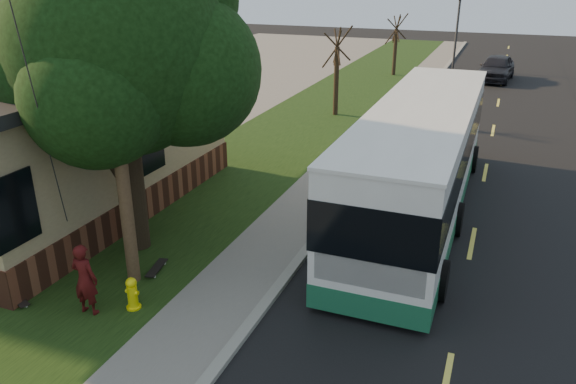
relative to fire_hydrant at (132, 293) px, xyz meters
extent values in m
plane|color=black|center=(2.60, 0.00, -0.43)|extent=(120.00, 120.00, 0.00)
cube|color=black|center=(6.60, 10.00, -0.43)|extent=(8.00, 80.00, 0.01)
cube|color=gray|center=(2.60, 10.00, -0.37)|extent=(0.25, 80.00, 0.12)
cube|color=slate|center=(1.60, 10.00, -0.39)|extent=(2.00, 80.00, 0.08)
cube|color=black|center=(-1.90, 10.00, -0.40)|extent=(5.00, 80.00, 0.07)
cube|color=slate|center=(-11.90, 10.00, -0.41)|extent=(15.00, 80.00, 0.04)
cylinder|color=yellow|center=(0.00, 0.00, -0.09)|extent=(0.22, 0.22, 0.55)
sphere|color=yellow|center=(0.00, 0.00, 0.26)|extent=(0.24, 0.24, 0.24)
cylinder|color=yellow|center=(0.00, 0.00, 0.04)|extent=(0.30, 0.10, 0.10)
cylinder|color=yellow|center=(0.00, 0.00, 0.04)|extent=(0.10, 0.18, 0.10)
cylinder|color=yellow|center=(0.00, 0.00, -0.34)|extent=(0.32, 0.32, 0.04)
cylinder|color=#473321|center=(-0.70, 1.00, 4.14)|extent=(0.30, 0.30, 9.00)
cylinder|color=#2D2D30|center=(-1.60, -0.10, 3.37)|extent=(2.52, 3.21, 7.60)
cylinder|color=black|center=(-1.60, 2.50, 1.64)|extent=(0.56, 0.56, 4.00)
sphere|color=black|center=(-1.60, 2.50, 4.84)|extent=(5.20, 5.20, 5.20)
sphere|color=black|center=(-0.20, 3.10, 4.24)|extent=(3.60, 3.60, 3.60)
sphere|color=black|center=(-2.80, 2.10, 4.54)|extent=(3.80, 3.80, 3.80)
sphere|color=black|center=(-1.30, 1.20, 3.94)|extent=(3.20, 3.20, 3.20)
sphere|color=black|center=(-2.20, 3.90, 5.24)|extent=(3.40, 3.40, 3.40)
cylinder|color=black|center=(-0.90, 18.00, 1.29)|extent=(0.24, 0.24, 3.30)
cylinder|color=black|center=(-0.90, 18.00, 2.94)|extent=(1.38, 0.57, 2.01)
cylinder|color=black|center=(-0.90, 18.00, 2.94)|extent=(0.74, 1.21, 1.58)
cylinder|color=black|center=(-0.90, 18.00, 2.94)|extent=(0.65, 1.05, 1.95)
cylinder|color=black|center=(-0.90, 18.00, 2.94)|extent=(1.28, 0.53, 1.33)
cylinder|color=black|center=(-0.90, 18.00, 2.94)|extent=(0.75, 1.21, 1.70)
cylinder|color=black|center=(-0.40, 30.00, 1.15)|extent=(0.24, 0.24, 3.03)
cylinder|color=black|center=(-0.40, 30.00, 2.66)|extent=(1.38, 0.57, 2.01)
cylinder|color=black|center=(-0.40, 30.00, 2.66)|extent=(0.74, 1.21, 1.58)
cylinder|color=black|center=(-0.40, 30.00, 2.66)|extent=(0.65, 1.05, 1.95)
cylinder|color=black|center=(-0.40, 30.00, 2.66)|extent=(1.28, 0.53, 1.33)
cylinder|color=black|center=(-0.40, 30.00, 2.66)|extent=(0.75, 1.21, 1.70)
cylinder|color=#2D2D30|center=(3.10, 34.00, 2.32)|extent=(0.16, 0.16, 5.50)
imported|color=black|center=(3.10, 34.00, 4.07)|extent=(0.18, 0.22, 1.10)
cube|color=silver|center=(4.83, 7.43, 1.47)|extent=(2.58, 12.37, 2.78)
cube|color=#1B5F3D|center=(4.83, 7.43, 0.03)|extent=(2.60, 12.39, 0.57)
cube|color=black|center=(4.83, 7.43, 1.68)|extent=(2.62, 12.41, 1.13)
cube|color=black|center=(4.83, 1.27, 1.32)|extent=(2.28, 0.06, 1.65)
cube|color=yellow|center=(4.83, 1.28, 2.71)|extent=(1.65, 0.06, 0.36)
cube|color=#FFF2CC|center=(4.06, 1.26, 0.13)|extent=(0.26, 0.04, 0.15)
cube|color=#FFF2CC|center=(5.60, 1.26, 0.13)|extent=(0.26, 0.04, 0.15)
cube|color=silver|center=(4.83, 7.43, 2.88)|extent=(2.63, 12.42, 0.08)
cylinder|color=black|center=(3.54, 2.89, 0.04)|extent=(0.29, 0.95, 0.95)
cylinder|color=black|center=(6.12, 2.89, 0.04)|extent=(0.29, 0.95, 0.95)
cylinder|color=black|center=(3.54, 6.40, 0.04)|extent=(0.29, 0.95, 0.95)
cylinder|color=black|center=(6.12, 6.40, 0.04)|extent=(0.29, 0.95, 0.95)
cylinder|color=black|center=(3.54, 11.96, 0.04)|extent=(0.29, 0.95, 0.95)
cylinder|color=black|center=(6.12, 11.96, 0.04)|extent=(0.29, 0.95, 0.95)
imported|color=#440D0D|center=(-0.79, -0.48, 0.44)|extent=(0.60, 0.40, 1.61)
cube|color=black|center=(-0.45, 1.56, -0.29)|extent=(0.40, 0.94, 0.02)
cylinder|color=silver|center=(-0.39, 1.24, -0.33)|extent=(0.21, 0.10, 0.06)
cylinder|color=silver|center=(-0.51, 1.87, -0.33)|extent=(0.21, 0.10, 0.06)
cube|color=black|center=(-2.53, -0.72, -0.30)|extent=(0.84, 0.53, 0.02)
cylinder|color=silver|center=(-2.27, -0.84, -0.34)|extent=(0.12, 0.19, 0.05)
cylinder|color=silver|center=(-2.80, -0.60, -0.34)|extent=(0.12, 0.19, 0.05)
cube|color=black|center=(-5.40, 5.90, 0.27)|extent=(1.59, 1.28, 1.32)
cube|color=black|center=(-5.40, 5.90, 0.97)|extent=(1.65, 1.34, 0.09)
imported|color=black|center=(6.12, 30.74, 0.39)|extent=(2.42, 4.98, 1.64)
camera|label=1|loc=(6.88, -8.42, 6.53)|focal=35.00mm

